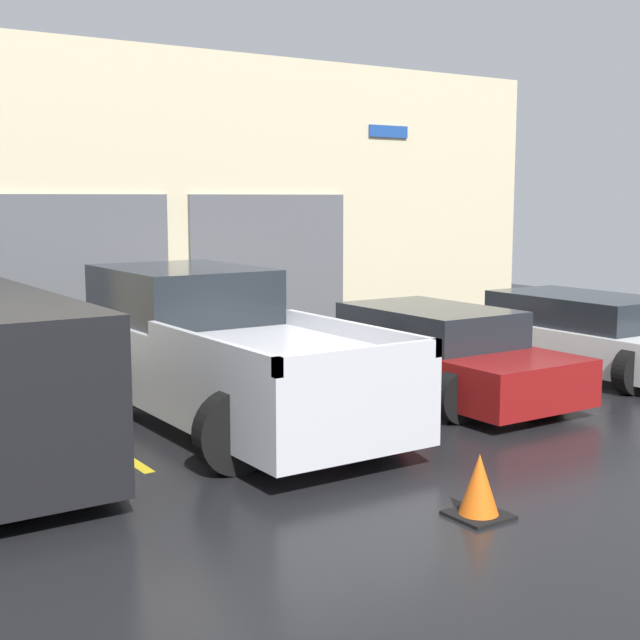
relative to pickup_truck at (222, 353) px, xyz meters
name	(u,v)px	position (x,y,z in m)	size (l,w,h in m)	color
ground_plane	(283,390)	(1.54, 1.15, -0.85)	(28.00, 28.00, 0.00)	black
shophouse_building	(180,208)	(1.53, 4.44, 1.67)	(15.10, 0.68, 5.09)	beige
pickup_truck	(222,353)	(0.00, 0.00, 0.00)	(2.52, 5.10, 1.80)	silver
sedan_white	(584,335)	(6.15, -0.27, -0.28)	(2.20, 4.74, 1.19)	white
van_right	(433,354)	(3.08, -0.27, -0.27)	(2.15, 4.22, 1.21)	maroon
parking_stripe_left	(110,447)	(-1.54, -0.30, -0.84)	(0.12, 2.20, 0.01)	gold
parking_stripe_centre	(342,409)	(1.54, -0.30, -0.84)	(0.12, 2.20, 0.01)	gold
parking_stripe_right	(514,382)	(4.62, -0.30, -0.84)	(0.12, 2.20, 0.01)	gold
traffic_cone	(479,488)	(0.31, -4.08, -0.59)	(0.47, 0.47, 0.55)	black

